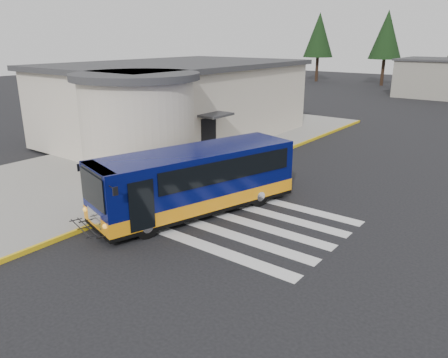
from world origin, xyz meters
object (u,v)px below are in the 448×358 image
Objects in this scene: transit_bus at (196,183)px; pedestrian_a at (126,167)px; bollard at (120,198)px; pedestrian_b at (128,170)px.

transit_bus reaches higher than pedestrian_a.
pedestrian_a is 3.01m from bollard.
transit_bus is 5.19× the size of pedestrian_a.
transit_bus is at bearing -103.93° from pedestrian_a.
bollard is at bearing -120.55° from transit_bus.
pedestrian_b reaches higher than bollard.
transit_bus is 4.18m from pedestrian_a.
pedestrian_b is at bearing -164.14° from transit_bus.
pedestrian_a reaches higher than bollard.
transit_bus is 2.92m from bollard.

